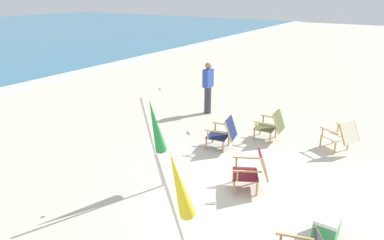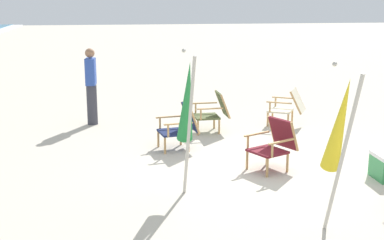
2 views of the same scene
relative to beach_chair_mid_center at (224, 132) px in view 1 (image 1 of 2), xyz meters
The scene contains 9 objects.
ground_plane 1.87m from the beach_chair_mid_center, 134.44° to the right, with size 80.00×80.00×0.00m, color beige.
beach_chair_mid_center is the anchor object (origin of this frame).
beach_chair_back_left 1.90m from the beach_chair_mid_center, 134.79° to the right, with size 0.82×0.87×0.82m.
beach_chair_far_center 2.83m from the beach_chair_mid_center, 59.94° to the right, with size 0.86×0.92×0.79m.
beach_chair_back_right 1.38m from the beach_chair_mid_center, 35.14° to the right, with size 0.62×0.72×0.81m.
umbrella_furled_green 2.56m from the beach_chair_mid_center, behind, with size 0.72×0.28×2.04m.
umbrella_furled_yellow 4.14m from the beach_chair_mid_center, 160.69° to the right, with size 0.78×0.23×2.02m.
person_near_chairs 2.71m from the beach_chair_mid_center, 38.73° to the left, with size 0.35×0.22×1.63m.
cooler_box 3.55m from the beach_chair_mid_center, 125.01° to the right, with size 0.49×0.35×0.40m.
Camera 1 is at (-5.62, -2.22, 3.66)m, focal length 32.00 mm.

